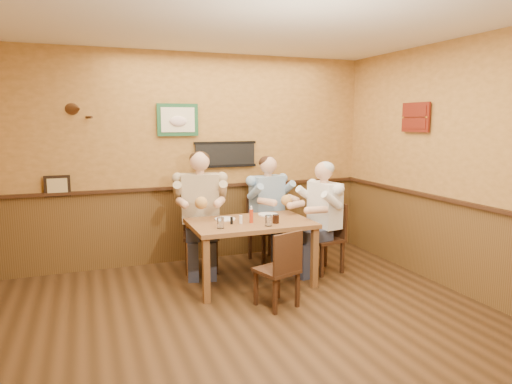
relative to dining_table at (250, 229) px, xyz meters
The scene contains 17 objects.
room 1.57m from the dining_table, 102.85° to the right, with size 5.02×5.03×2.81m.
dining_table is the anchor object (origin of this frame).
chair_back_left 0.82m from the dining_table, 122.20° to the left, with size 0.44×0.44×0.96m, color #3C2313, non-canonical shape.
chair_back_right 0.95m from the dining_table, 55.74° to the left, with size 0.42×0.42×0.91m, color #3C2313, non-canonical shape.
chair_right_end 1.04m from the dining_table, ahead, with size 0.41×0.41×0.89m, color #3C2313, non-canonical shape.
chair_near_side 0.78m from the dining_table, 88.64° to the right, with size 0.38×0.38×0.81m, color #3C2313, non-canonical shape.
diner_tan_shirt 0.80m from the dining_table, 122.20° to the left, with size 0.64×0.64×1.38m, color tan, non-canonical shape.
diner_blue_polo 0.92m from the dining_table, 55.74° to the left, with size 0.60×0.60×1.29m, color #82A2C3, non-canonical shape.
diner_white_elder 1.02m from the dining_table, ahead, with size 0.58×0.58×1.26m, color white, non-canonical shape.
water_glass_left 0.50m from the dining_table, 153.29° to the right, with size 0.08×0.08×0.12m, color silver.
water_glass_mid 0.35m from the dining_table, 70.49° to the right, with size 0.08×0.08×0.12m, color silver.
cola_tumbler 0.34m from the dining_table, 39.56° to the right, with size 0.08×0.08×0.10m, color black.
hot_sauce_bottle 0.20m from the dining_table, 103.62° to the right, with size 0.04×0.04×0.18m, color #B43113.
salt_shaker 0.21m from the dining_table, 154.52° to the right, with size 0.04×0.04×0.09m, color white.
pepper_shaker 0.29m from the dining_table, 166.17° to the right, with size 0.03×0.03×0.08m, color black.
plate_far_left 0.33m from the dining_table, 142.50° to the left, with size 0.24×0.24×0.02m, color white.
plate_far_right 0.42m from the dining_table, 38.04° to the left, with size 0.25×0.25×0.02m, color silver.
Camera 1 is at (-1.39, -3.55, 1.91)m, focal length 32.00 mm.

